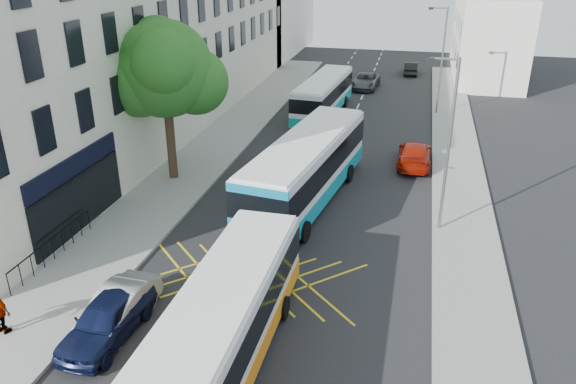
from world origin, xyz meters
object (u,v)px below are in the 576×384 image
Objects in this scene: bus_far at (323,95)px; parked_car_silver at (118,308)px; bus_mid at (306,169)px; parked_car_blue at (107,319)px; distant_car_grey at (365,81)px; lamp_far at (441,55)px; red_hatchback at (414,154)px; street_tree at (164,70)px; bus_near at (223,326)px; distant_car_dark at (411,68)px; lamp_near at (447,138)px.

bus_far reaches higher than parked_car_silver.
parked_car_blue is at bearing -101.41° from bus_mid.
bus_far is at bearing -100.21° from distant_car_grey.
lamp_far is 12.25m from red_hatchback.
parked_car_silver is at bearing -110.33° from lamp_far.
bus_far is 2.16× the size of red_hatchback.
street_tree reaches higher than distant_car_grey.
bus_near reaches higher than red_hatchback.
lamp_far is 1.64× the size of distant_car_grey.
parked_car_silver is at bearing -102.48° from bus_mid.
red_hatchback is at bearing 59.08° from bus_mid.
bus_near is 2.87× the size of distant_car_dark.
parked_car_blue is (-11.10, -30.65, -3.87)m from lamp_far.
parked_car_silver is (3.61, -12.91, -5.61)m from street_tree.
parked_car_silver is 0.85× the size of distant_car_grey.
lamp_far is 0.76× the size of bus_far.
parked_car_blue is 0.91× the size of red_hatchback.
lamp_near is at bearing -6.87° from bus_mid.
distant_car_grey is (4.79, 38.03, -0.07)m from parked_car_blue.
street_tree is 1.81× the size of red_hatchback.
bus_far is at bearing 94.21° from bus_near.
lamp_far is 15.16m from distant_car_dark.
bus_mid is at bearing 90.43° from bus_near.
street_tree is 15.52m from red_hatchback.
red_hatchback is 1.29× the size of distant_car_dark.
street_tree is at bearing 67.90° from distant_car_dark.
distant_car_grey reaches higher than distant_car_dark.
street_tree is 0.82× the size of bus_near.
distant_car_grey is (0.40, 25.60, -1.15)m from bus_mid.
red_hatchback is (-1.31, 8.46, -3.91)m from lamp_near.
lamp_far is 19.61m from bus_mid.
lamp_near reaches higher than bus_far.
lamp_far is 1.93× the size of parked_car_silver.
lamp_near is 1.82× the size of parked_car_blue.
parked_car_silver is at bearing -93.59° from distant_car_grey.
distant_car_dark is at bearing 73.68° from bus_far.
distant_car_grey is (2.34, 9.41, -0.85)m from bus_far.
lamp_near reaches higher than parked_car_blue.
bus_near is 1.03× the size of bus_far.
bus_far is 2.53× the size of parked_car_silver.
distant_car_grey is at bearing 71.01° from street_tree.
bus_near is 4.50m from parked_car_blue.
lamp_near is 2.13× the size of distant_car_dark.
lamp_far reaches higher than bus_near.
bus_far is 28.04m from parked_car_silver.
bus_mid is 1.20× the size of bus_far.
bus_near is 29.21m from bus_far.
bus_far is at bearing -51.97° from red_hatchback.
bus_mid reaches higher than parked_car_silver.
bus_mid reaches higher than distant_car_grey.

